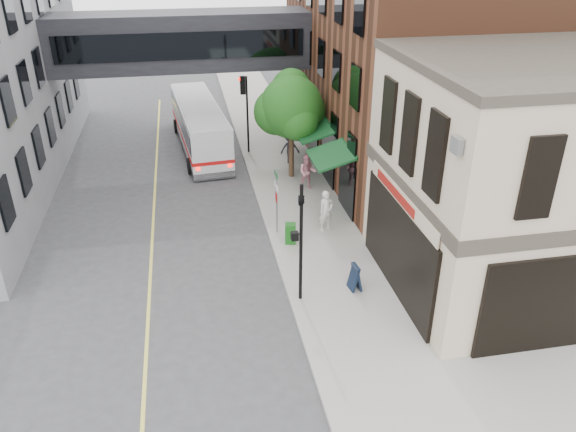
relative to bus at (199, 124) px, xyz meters
name	(u,v)px	position (x,y,z in m)	size (l,w,h in m)	color
ground	(301,338)	(2.34, -18.51, -1.55)	(120.00, 120.00, 0.00)	#38383A
sidewalk_main	(284,170)	(4.34, -4.51, -1.48)	(4.00, 60.00, 0.15)	gray
corner_building	(539,177)	(11.32, -16.51, 2.66)	(10.19, 8.12, 8.45)	beige
brick_building	(427,33)	(12.32, -3.51, 5.44)	(13.76, 18.00, 14.00)	#572E1B
skyway_bridge	(181,41)	(-0.66, -0.51, 4.95)	(14.00, 3.18, 3.00)	black
traffic_signal_near	(300,230)	(2.71, -16.51, 1.43)	(0.44, 0.22, 4.60)	black
traffic_signal_far	(245,99)	(2.60, -1.51, 1.79)	(0.53, 0.28, 4.50)	black
street_sign_pole	(276,195)	(2.74, -11.51, 0.38)	(0.08, 0.75, 3.00)	gray
street_tree	(290,106)	(4.54, -5.29, 2.36)	(3.80, 3.20, 5.60)	#382619
lane_marking	(154,215)	(-2.66, -8.51, -1.55)	(0.12, 40.00, 0.01)	#D8CC4C
bus	(199,124)	(0.00, 0.00, 0.00)	(3.25, 10.46, 2.77)	silver
pedestrian_a	(326,211)	(4.90, -11.66, -0.47)	(0.68, 0.44, 1.86)	silver
pedestrian_b	(307,172)	(5.03, -7.27, -0.48)	(0.89, 0.70, 1.84)	pink
pedestrian_c	(290,149)	(4.84, -3.62, -0.56)	(1.08, 0.62, 1.68)	black
newspaper_box	(290,233)	(3.15, -12.51, -0.96)	(0.44, 0.40, 0.89)	#124F12
sandwich_board	(355,277)	(4.84, -16.29, -0.90)	(0.36, 0.56, 1.00)	black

